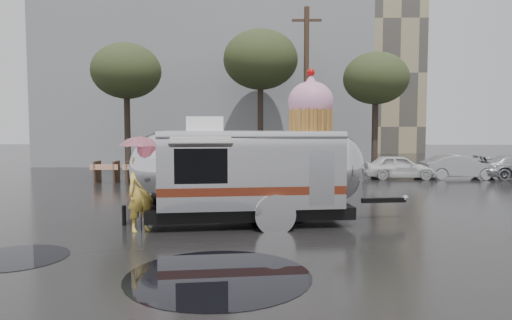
{
  "coord_description": "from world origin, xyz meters",
  "views": [
    {
      "loc": [
        0.62,
        -10.93,
        2.53
      ],
      "look_at": [
        0.21,
        1.17,
        1.68
      ],
      "focal_mm": 32.0,
      "sensor_mm": 36.0,
      "label": 1
    }
  ],
  "objects": [
    {
      "name": "ground",
      "position": [
        0.0,
        0.0,
        0.0
      ],
      "size": [
        120.0,
        120.0,
        0.0
      ],
      "primitive_type": "plane",
      "color": "black",
      "rests_on": "ground"
    },
    {
      "name": "puddles",
      "position": [
        -1.02,
        -2.2,
        0.01
      ],
      "size": [
        6.93,
        7.47,
        0.01
      ],
      "color": "black",
      "rests_on": "ground"
    },
    {
      "name": "grey_building",
      "position": [
        -4.0,
        24.0,
        6.5
      ],
      "size": [
        22.0,
        12.0,
        13.0
      ],
      "primitive_type": "cube",
      "color": "slate",
      "rests_on": "ground"
    },
    {
      "name": "utility_pole",
      "position": [
        2.5,
        14.0,
        4.62
      ],
      "size": [
        1.6,
        0.28,
        9.0
      ],
      "color": "#473323",
      "rests_on": "ground"
    },
    {
      "name": "tree_left",
      "position": [
        -7.0,
        13.0,
        5.48
      ],
      "size": [
        3.64,
        3.64,
        6.95
      ],
      "color": "#382D26",
      "rests_on": "ground"
    },
    {
      "name": "tree_mid",
      "position": [
        0.0,
        15.0,
        6.34
      ],
      "size": [
        4.2,
        4.2,
        8.03
      ],
      "color": "#382D26",
      "rests_on": "ground"
    },
    {
      "name": "tree_right",
      "position": [
        6.0,
        13.0,
        5.06
      ],
      "size": [
        3.36,
        3.36,
        6.42
      ],
      "color": "#382D26",
      "rests_on": "ground"
    },
    {
      "name": "barricade_row",
      "position": [
        -5.55,
        9.96,
        0.52
      ],
      "size": [
        4.3,
        0.8,
        1.0
      ],
      "color": "#473323",
      "rests_on": "ground"
    },
    {
      "name": "parked_cars",
      "position": [
        11.78,
        12.0,
        0.72
      ],
      "size": [
        13.2,
        1.9,
        1.5
      ],
      "color": "silver",
      "rests_on": "ground"
    },
    {
      "name": "airstream_trailer",
      "position": [
        0.11,
        1.18,
        1.48
      ],
      "size": [
        7.74,
        3.7,
        4.21
      ],
      "rotation": [
        0.0,
        0.0,
        0.16
      ],
      "color": "silver",
      "rests_on": "ground"
    },
    {
      "name": "person_left",
      "position": [
        -2.58,
        0.04,
        0.93
      ],
      "size": [
        0.8,
        0.77,
        1.85
      ],
      "primitive_type": "imported",
      "rotation": [
        0.0,
        0.0,
        0.7
      ],
      "color": "#E8C147",
      "rests_on": "ground"
    },
    {
      "name": "umbrella_pink",
      "position": [
        -2.58,
        0.04,
        1.96
      ],
      "size": [
        1.2,
        1.2,
        2.37
      ],
      "color": "pink",
      "rests_on": "ground"
    }
  ]
}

